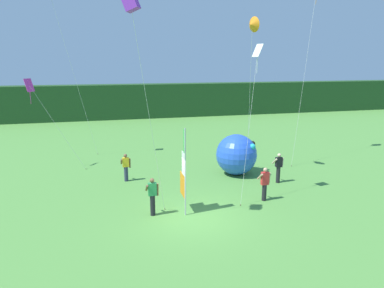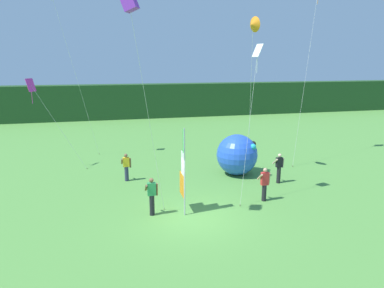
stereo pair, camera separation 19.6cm
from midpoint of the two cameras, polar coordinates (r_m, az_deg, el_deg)
name	(u,v)px [view 2 (the right image)]	position (r m, az deg, el deg)	size (l,w,h in m)	color
ground_plane	(193,218)	(15.51, 0.50, -11.89)	(120.00, 120.00, 0.00)	#518E3D
distant_treeline	(136,101)	(42.51, -8.98, 6.91)	(80.00, 2.40, 3.99)	#1E421E
banner_flag	(183,173)	(15.35, -1.10, -4.67)	(0.06, 1.03, 3.90)	#B7B7BC
person_near_banner	(279,167)	(19.97, 14.27, -3.71)	(0.55, 0.48, 1.69)	black
person_mid_field	(265,183)	(17.30, 12.05, -6.30)	(0.55, 0.48, 1.66)	black
person_far_left	(126,166)	(20.05, -10.38, -3.62)	(0.55, 0.48, 1.59)	#2D334C
person_far_right	(152,195)	(15.49, -6.21, -8.33)	(0.55, 0.48, 1.71)	black
inflatable_balloon	(237,155)	(20.93, 7.63, -1.74)	(2.44, 2.43, 2.43)	blue
kite_purple_box_0	(129,2)	(13.26, -9.77, 21.79)	(1.76, 2.04, 9.04)	brown
kite_orange_delta_1	(253,25)	(20.48, 10.19, 18.54)	(0.87, 1.72, 9.00)	brown
kite_magenta_diamond_3	(34,90)	(22.93, -24.17, 8.05)	(3.15, 0.83, 5.63)	brown
kite_white_diamond_4	(256,64)	(16.61, 10.76, 12.68)	(1.20, 1.22, 7.39)	brown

